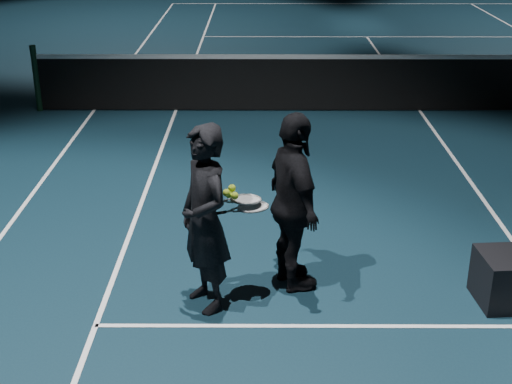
# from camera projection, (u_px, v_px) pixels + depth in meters

# --- Properties ---
(floor) EXTENTS (36.00, 36.00, 0.00)m
(floor) POSITION_uv_depth(u_px,v_px,m) (420.00, 111.00, 11.98)
(floor) COLOR #0C212E
(floor) RESTS_ON ground
(court_lines) EXTENTS (10.98, 23.78, 0.01)m
(court_lines) POSITION_uv_depth(u_px,v_px,m) (420.00, 111.00, 11.98)
(court_lines) COLOR white
(court_lines) RESTS_ON floor
(net_post_left) EXTENTS (0.10, 0.10, 1.10)m
(net_post_left) POSITION_uv_depth(u_px,v_px,m) (36.00, 78.00, 11.79)
(net_post_left) COLOR black
(net_post_left) RESTS_ON floor
(net_mesh) EXTENTS (12.80, 0.02, 0.86)m
(net_mesh) POSITION_uv_depth(u_px,v_px,m) (422.00, 85.00, 11.81)
(net_mesh) COLOR black
(net_mesh) RESTS_ON floor
(net_tape) EXTENTS (12.80, 0.03, 0.07)m
(net_tape) POSITION_uv_depth(u_px,v_px,m) (425.00, 57.00, 11.62)
(net_tape) COLOR white
(net_tape) RESTS_ON net_mesh
(player_a) EXTENTS (0.67, 0.74, 1.69)m
(player_a) POSITION_uv_depth(u_px,v_px,m) (205.00, 219.00, 6.11)
(player_a) COLOR black
(player_a) RESTS_ON floor
(player_b) EXTENTS (0.70, 1.07, 1.69)m
(player_b) POSITION_uv_depth(u_px,v_px,m) (294.00, 203.00, 6.42)
(player_b) COLOR black
(player_b) RESTS_ON floor
(racket_lower) EXTENTS (0.71, 0.47, 0.03)m
(racket_lower) POSITION_uv_depth(u_px,v_px,m) (253.00, 207.00, 6.26)
(racket_lower) COLOR black
(racket_lower) RESTS_ON player_a
(racket_upper) EXTENTS (0.70, 0.51, 0.10)m
(racket_upper) POSITION_uv_depth(u_px,v_px,m) (246.00, 199.00, 6.25)
(racket_upper) COLOR black
(racket_upper) RESTS_ON player_b
(tennis_balls) EXTENTS (0.12, 0.10, 0.12)m
(tennis_balls) POSITION_uv_depth(u_px,v_px,m) (232.00, 193.00, 6.13)
(tennis_balls) COLOR gold
(tennis_balls) RESTS_ON racket_upper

